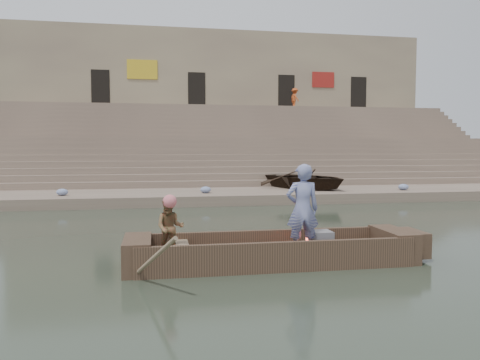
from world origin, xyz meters
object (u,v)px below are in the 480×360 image
object	(u,v)px
television	(319,241)
standing_man	(303,209)
pedestrian	(295,98)
beached_rowboat	(306,179)
main_rowboat	(272,259)
rowing_man	(170,228)

from	to	relation	value
television	standing_man	bearing A→B (deg)	-158.60
standing_man	pedestrian	xyz separation A→B (m)	(7.61, 25.77, 4.88)
beached_rowboat	pedestrian	distance (m)	15.42
main_rowboat	beached_rowboat	distance (m)	12.41
main_rowboat	pedestrian	world-z (taller)	pedestrian
beached_rowboat	main_rowboat	bearing A→B (deg)	-139.66
rowing_man	pedestrian	world-z (taller)	pedestrian
standing_man	pedestrian	bearing A→B (deg)	-101.51
pedestrian	standing_man	bearing A→B (deg)	151.88
main_rowboat	television	size ratio (longest dim) A/B	10.87
main_rowboat	beached_rowboat	bearing A→B (deg)	68.77
rowing_man	television	world-z (taller)	rowing_man
rowing_man	television	size ratio (longest dim) A/B	2.40
television	beached_rowboat	size ratio (longest dim) A/B	0.11
television	rowing_man	bearing A→B (deg)	179.61
standing_man	rowing_man	size ratio (longest dim) A/B	1.57
pedestrian	rowing_man	bearing A→B (deg)	146.75
television	pedestrian	world-z (taller)	pedestrian
main_rowboat	rowing_man	distance (m)	2.06
main_rowboat	television	xyz separation A→B (m)	(0.96, 0.00, 0.31)
main_rowboat	rowing_man	world-z (taller)	rowing_man
rowing_man	standing_man	bearing A→B (deg)	2.55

